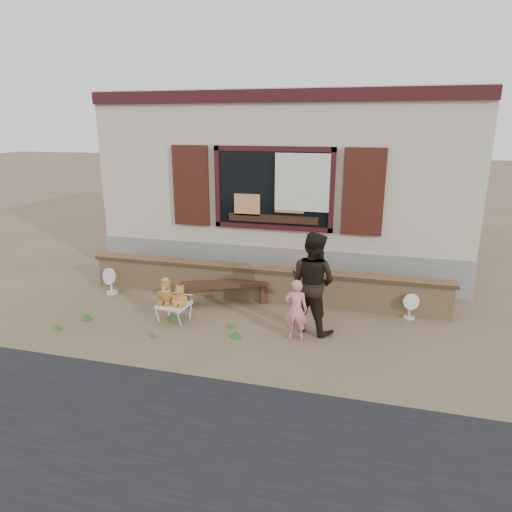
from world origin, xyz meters
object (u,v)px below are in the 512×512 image
(child, at_px, (296,310))
(teddy_bear_right, at_px, (180,295))
(folding_chair, at_px, (174,306))
(adult, at_px, (313,282))
(teddy_bear_left, at_px, (166,291))
(bench, at_px, (225,288))

(child, bearing_deg, teddy_bear_right, -9.72)
(folding_chair, relative_size, child, 0.56)
(folding_chair, distance_m, child, 2.19)
(folding_chair, distance_m, adult, 2.45)
(teddy_bear_left, xyz_separation_m, teddy_bear_right, (0.28, -0.03, -0.03))
(teddy_bear_right, distance_m, child, 2.04)
(bench, height_order, teddy_bear_right, teddy_bear_right)
(teddy_bear_left, relative_size, adult, 0.27)
(teddy_bear_left, bearing_deg, adult, 12.07)
(child, relative_size, adult, 0.59)
(teddy_bear_right, bearing_deg, folding_chair, -180.00)
(folding_chair, distance_m, teddy_bear_right, 0.26)
(teddy_bear_left, relative_size, teddy_bear_right, 1.18)
(folding_chair, xyz_separation_m, teddy_bear_right, (0.14, -0.02, 0.22))
(teddy_bear_right, xyz_separation_m, adult, (2.23, 0.28, 0.34))
(bench, distance_m, teddy_bear_right, 1.12)
(bench, bearing_deg, folding_chair, -143.97)
(bench, bearing_deg, teddy_bear_right, -137.38)
(folding_chair, bearing_deg, teddy_bear_left, -180.00)
(teddy_bear_left, height_order, child, child)
(folding_chair, bearing_deg, bench, 65.30)
(child, height_order, adult, adult)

